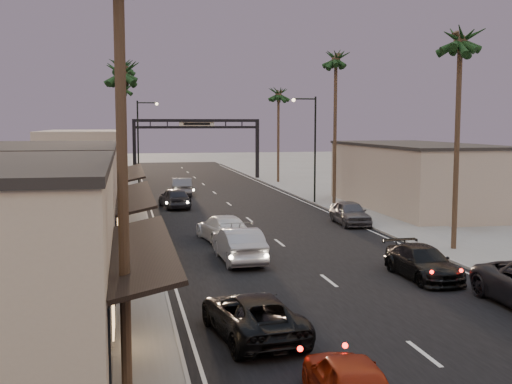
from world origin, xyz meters
name	(u,v)px	position (x,y,z in m)	size (l,w,h in m)	color
ground	(242,214)	(0.00, 40.00, 0.00)	(200.00, 200.00, 0.00)	slate
road	(231,205)	(0.00, 45.00, 0.00)	(14.00, 120.00, 0.02)	black
sidewalk_left	(115,198)	(-9.50, 52.00, 0.06)	(5.00, 92.00, 0.12)	slate
sidewalk_right	(316,193)	(9.50, 52.00, 0.06)	(5.00, 92.00, 0.12)	slate
storefront_mid	(34,205)	(-13.00, 26.00, 2.75)	(8.00, 14.00, 5.50)	gray
storefront_far	(63,182)	(-13.00, 42.00, 2.50)	(8.00, 16.00, 5.00)	#BBAA8F
storefront_dist	(83,158)	(-13.00, 65.00, 3.00)	(8.00, 20.00, 6.00)	gray
building_right	(416,178)	(14.00, 40.00, 2.50)	(8.00, 18.00, 5.00)	gray
arch	(197,134)	(0.00, 70.00, 5.53)	(15.20, 0.40, 7.27)	black
streetlight_right	(312,141)	(6.92, 45.00, 5.33)	(2.13, 0.30, 9.00)	black
streetlight_left	(141,138)	(-6.92, 58.00, 5.33)	(2.13, 0.30, 9.00)	black
palm_lc	(122,66)	(-8.60, 36.00, 10.47)	(3.20, 3.20, 12.20)	#38281C
palm_ld	(122,62)	(-8.60, 55.00, 12.42)	(3.20, 3.20, 14.20)	#38281C
palm_ra	(461,32)	(8.60, 24.00, 11.44)	(3.20, 3.20, 13.20)	#38281C
palm_rb	(336,54)	(8.60, 44.00, 12.42)	(3.20, 3.20, 14.20)	#38281C
palm_rc	(278,90)	(8.60, 64.00, 10.47)	(3.20, 3.20, 12.20)	#38281C
palm_far	(125,87)	(-8.30, 78.00, 11.44)	(3.20, 3.20, 13.20)	#38281C
oncoming_red	(349,381)	(-3.42, 7.00, 0.69)	(1.63, 4.05, 1.38)	maroon
oncoming_pickup	(252,315)	(-4.67, 12.50, 0.72)	(2.39, 5.17, 1.44)	black
oncoming_silver	(239,245)	(-3.12, 23.60, 0.85)	(1.79, 5.15, 1.70)	gray
oncoming_white	(223,228)	(-3.08, 29.10, 0.77)	(2.16, 5.32, 1.54)	silver
oncoming_dgrey	(175,198)	(-4.69, 44.30, 0.83)	(1.95, 4.85, 1.65)	black
oncoming_grey_far	(182,187)	(-3.30, 53.23, 0.83)	(1.76, 5.06, 1.67)	#4B4B50
curbside_black	(423,262)	(4.17, 18.62, 0.71)	(1.98, 4.88, 1.42)	black
curbside_grey	(350,213)	(6.20, 33.49, 0.80)	(1.89, 4.69, 1.60)	#414145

